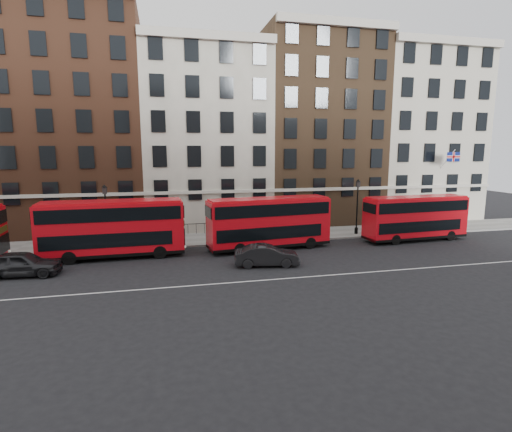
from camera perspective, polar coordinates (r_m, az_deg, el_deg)
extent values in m
plane|color=black|center=(27.52, -2.92, -8.08)|extent=(120.00, 120.00, 0.00)
cube|color=gray|center=(37.53, -5.79, -3.20)|extent=(80.00, 5.00, 0.15)
cube|color=gray|center=(35.11, -5.26, -4.07)|extent=(80.00, 0.30, 0.16)
cube|color=white|center=(25.65, -2.11, -9.39)|extent=(70.00, 0.12, 0.01)
cube|color=brown|center=(44.65, -24.29, 12.16)|extent=(12.80, 10.00, 22.00)
cube|color=#A3A08F|center=(44.07, -7.29, 11.01)|extent=(12.80, 10.00, 19.00)
cube|color=beige|center=(40.18, -6.74, 24.31)|extent=(12.80, 0.50, 0.80)
cube|color=brown|center=(47.20, 8.69, 12.09)|extent=(12.80, 10.00, 21.00)
cube|color=beige|center=(44.06, 11.86, 25.54)|extent=(12.80, 0.50, 0.80)
cube|color=beige|center=(53.25, 21.80, 10.69)|extent=(12.80, 10.00, 20.00)
cube|color=beige|center=(50.27, 26.19, 21.59)|extent=(12.80, 0.50, 0.80)
cube|color=black|center=(34.42, -32.34, -3.37)|extent=(0.11, 2.15, 1.27)
cube|color=black|center=(34.23, -32.50, -1.66)|extent=(0.11, 1.86, 0.41)
cube|color=red|center=(32.45, -19.77, -1.66)|extent=(10.62, 2.80, 3.97)
cube|color=black|center=(32.84, -19.59, -4.85)|extent=(10.62, 2.84, 0.24)
cube|color=black|center=(32.61, -20.23, -2.85)|extent=(9.41, 2.85, 1.06)
cube|color=black|center=(32.24, -19.89, 0.49)|extent=(10.22, 2.87, 1.01)
cube|color=red|center=(32.13, -19.97, 1.91)|extent=(10.31, 2.59, 0.18)
cube|color=black|center=(32.55, -10.33, -2.61)|extent=(0.14, 2.21, 1.31)
cube|color=black|center=(32.34, -10.38, -0.74)|extent=(0.13, 1.91, 0.42)
cylinder|color=black|center=(31.61, -13.55, -5.05)|extent=(1.01, 0.31, 1.01)
cylinder|color=black|center=(33.80, -13.64, -4.11)|extent=(1.01, 0.31, 1.01)
cylinder|color=black|center=(32.17, -25.13, -5.45)|extent=(1.01, 0.31, 1.01)
cylinder|color=black|center=(34.32, -24.47, -4.50)|extent=(1.01, 0.31, 1.01)
cube|color=red|center=(33.34, 1.87, -0.92)|extent=(10.46, 3.60, 3.86)
cube|color=black|center=(33.72, 1.85, -3.95)|extent=(10.47, 3.64, 0.23)
cube|color=black|center=(33.36, 1.40, -2.06)|extent=(9.31, 3.55, 1.03)
cube|color=black|center=(33.14, 1.88, 1.11)|extent=(10.08, 3.63, 0.98)
cube|color=red|center=(33.04, 1.89, 2.45)|extent=(10.15, 3.37, 0.18)
cube|color=black|center=(35.68, 9.60, -1.59)|extent=(0.32, 2.14, 1.27)
cube|color=black|center=(35.49, 9.65, 0.06)|extent=(0.29, 1.85, 0.41)
cylinder|color=black|center=(34.09, 7.74, -3.83)|extent=(1.00, 0.38, 0.98)
cylinder|color=black|center=(35.99, 6.14, -3.08)|extent=(1.00, 0.38, 0.98)
cylinder|color=black|center=(31.76, -2.35, -4.75)|extent=(1.00, 0.38, 0.98)
cylinder|color=black|center=(33.79, -3.47, -3.88)|extent=(1.00, 0.38, 0.98)
cube|color=red|center=(39.27, 21.81, -0.19)|extent=(9.81, 2.92, 3.64)
cube|color=black|center=(39.57, 21.66, -2.64)|extent=(9.82, 2.96, 0.22)
cube|color=black|center=(39.20, 21.44, -1.11)|extent=(8.71, 2.92, 0.97)
cube|color=black|center=(39.10, 21.92, 1.44)|extent=(9.45, 2.97, 0.92)
cube|color=red|center=(39.01, 21.98, 2.51)|extent=(9.52, 2.72, 0.17)
cube|color=black|center=(42.58, 26.90, -0.81)|extent=(0.20, 2.03, 1.20)
cube|color=black|center=(42.43, 27.00, 0.50)|extent=(0.19, 1.75, 0.39)
cylinder|color=black|center=(40.83, 26.02, -2.54)|extent=(0.94, 0.32, 0.92)
cylinder|color=black|center=(42.33, 24.13, -2.00)|extent=(0.94, 0.32, 0.92)
cylinder|color=black|center=(37.11, 19.29, -3.23)|extent=(0.94, 0.32, 0.92)
cylinder|color=black|center=(38.75, 17.50, -2.61)|extent=(0.94, 0.32, 0.92)
imported|color=#242427|center=(30.75, -30.48, -5.90)|extent=(5.04, 2.32, 1.67)
imported|color=black|center=(28.84, 1.53, -5.66)|extent=(4.83, 2.34, 1.53)
cylinder|color=black|center=(35.09, -20.57, -0.70)|extent=(0.14, 0.14, 4.60)
cylinder|color=black|center=(35.48, -20.38, -3.88)|extent=(0.32, 0.32, 0.60)
cube|color=#262626|center=(34.76, -20.82, 3.44)|extent=(0.32, 0.32, 0.55)
cone|color=black|center=(34.73, -20.85, 4.01)|extent=(0.44, 0.44, 0.25)
cylinder|color=black|center=(39.87, 14.23, 0.78)|extent=(0.14, 0.14, 4.60)
cylinder|color=black|center=(40.21, 14.12, -2.03)|extent=(0.32, 0.32, 0.60)
cube|color=#262626|center=(39.57, 14.38, 4.43)|extent=(0.32, 0.32, 0.55)
cone|color=black|center=(39.54, 14.40, 4.94)|extent=(0.44, 0.44, 0.25)
cylinder|color=black|center=(43.98, 24.96, -0.34)|extent=(0.12, 0.12, 2.60)
cube|color=black|center=(43.65, 25.22, 1.70)|extent=(0.25, 0.30, 0.75)
sphere|color=red|center=(43.49, 25.38, 1.95)|extent=(0.14, 0.14, 0.14)
sphere|color=#0C9919|center=(43.54, 25.34, 1.38)|extent=(0.14, 0.14, 0.14)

